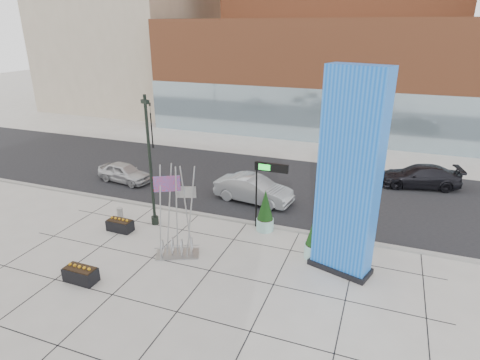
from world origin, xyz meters
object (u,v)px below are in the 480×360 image
(blue_pylon, at_px, (349,180))
(overhead_street_sign, at_px, (268,173))
(car_silver_mid, at_px, (254,189))
(public_art_sculpture, at_px, (176,233))
(concrete_bollard, at_px, (120,213))
(lamp_post, at_px, (151,175))
(car_white_west, at_px, (124,173))

(blue_pylon, distance_m, overhead_street_sign, 5.09)
(overhead_street_sign, relative_size, car_silver_mid, 0.76)
(car_silver_mid, bearing_deg, overhead_street_sign, -141.69)
(car_silver_mid, bearing_deg, public_art_sculpture, 177.08)
(overhead_street_sign, xyz_separation_m, car_silver_mid, (-1.85, 3.14, -2.41))
(concrete_bollard, relative_size, car_silver_mid, 0.13)
(lamp_post, xyz_separation_m, public_art_sculpture, (2.76, -2.42, -1.72))
(car_white_west, relative_size, car_silver_mid, 0.81)
(public_art_sculpture, bearing_deg, concrete_bollard, 131.03)
(lamp_post, xyz_separation_m, overhead_street_sign, (5.99, 1.69, 0.30))
(blue_pylon, distance_m, lamp_post, 10.37)
(overhead_street_sign, bearing_deg, car_silver_mid, 120.78)
(overhead_street_sign, distance_m, car_white_west, 12.18)
(lamp_post, bearing_deg, concrete_bollard, -177.22)
(blue_pylon, xyz_separation_m, car_silver_mid, (-6.09, 5.73, -3.52))
(car_white_west, bearing_deg, blue_pylon, -102.32)
(public_art_sculpture, distance_m, overhead_street_sign, 5.60)
(blue_pylon, xyz_separation_m, public_art_sculpture, (-7.47, -1.53, -3.13))
(public_art_sculpture, height_order, car_white_west, public_art_sculpture)
(lamp_post, bearing_deg, public_art_sculpture, -41.25)
(car_silver_mid, bearing_deg, lamp_post, 147.24)
(overhead_street_sign, xyz_separation_m, car_white_west, (-11.48, 3.17, -2.55))
(blue_pylon, distance_m, car_silver_mid, 9.07)
(blue_pylon, height_order, concrete_bollard, blue_pylon)
(public_art_sculpture, bearing_deg, car_silver_mid, 55.11)
(concrete_bollard, distance_m, overhead_street_sign, 8.91)
(public_art_sculpture, xyz_separation_m, car_white_west, (-8.26, 7.29, -0.53))
(concrete_bollard, relative_size, overhead_street_sign, 0.17)
(lamp_post, bearing_deg, overhead_street_sign, 15.74)
(blue_pylon, height_order, public_art_sculpture, blue_pylon)
(lamp_post, xyz_separation_m, car_silver_mid, (4.14, 4.83, -2.12))
(overhead_street_sign, height_order, car_silver_mid, overhead_street_sign)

